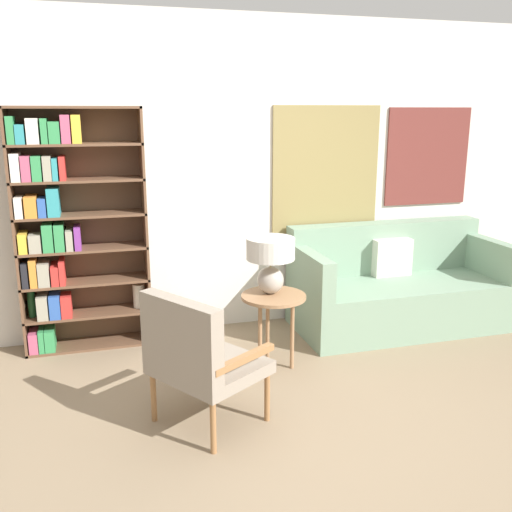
# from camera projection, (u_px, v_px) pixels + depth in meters

# --- Properties ---
(ground_plane) EXTENTS (14.00, 14.00, 0.00)m
(ground_plane) POSITION_uv_depth(u_px,v_px,m) (297.00, 442.00, 3.38)
(ground_plane) COLOR #847056
(wall_back) EXTENTS (6.40, 0.08, 2.70)m
(wall_back) POSITION_uv_depth(u_px,v_px,m) (225.00, 177.00, 4.95)
(wall_back) COLOR silver
(wall_back) RESTS_ON ground_plane
(bookshelf) EXTENTS (1.01, 0.30, 1.94)m
(bookshelf) POSITION_uv_depth(u_px,v_px,m) (65.00, 228.00, 4.50)
(bookshelf) COLOR brown
(bookshelf) RESTS_ON ground_plane
(armchair) EXTENTS (0.80, 0.82, 0.86)m
(armchair) POSITION_uv_depth(u_px,v_px,m) (196.00, 353.00, 3.42)
(armchair) COLOR olive
(armchair) RESTS_ON ground_plane
(couch) EXTENTS (1.89, 0.86, 0.90)m
(couch) POSITION_uv_depth(u_px,v_px,m) (397.00, 289.00, 5.18)
(couch) COLOR gray
(couch) RESTS_ON ground_plane
(side_table) EXTENTS (0.49, 0.49, 0.58)m
(side_table) POSITION_uv_depth(u_px,v_px,m) (274.00, 304.00, 4.27)
(side_table) COLOR #99704C
(side_table) RESTS_ON ground_plane
(table_lamp) EXTENTS (0.36, 0.36, 0.43)m
(table_lamp) POSITION_uv_depth(u_px,v_px,m) (271.00, 258.00, 4.22)
(table_lamp) COLOR #A59E93
(table_lamp) RESTS_ON side_table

